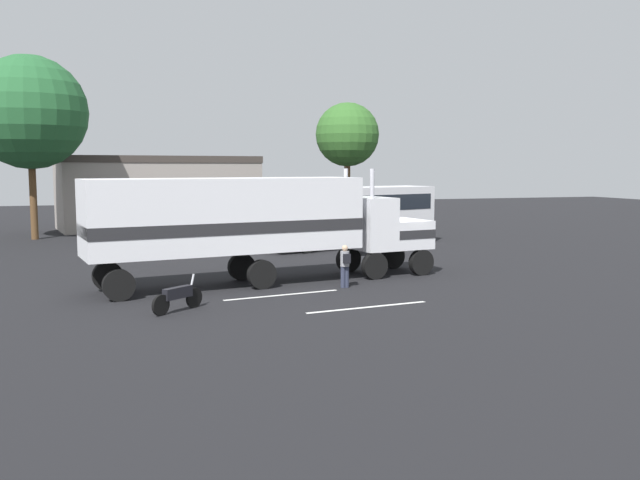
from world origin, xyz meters
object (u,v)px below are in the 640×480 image
(parked_car, at_px, (149,235))
(motorcycle, at_px, (178,297))
(parked_bus, at_px, (349,211))
(person_bystander, at_px, (345,264))
(tree_left, at_px, (29,113))
(semi_truck, at_px, (253,220))
(tree_center, at_px, (347,135))

(parked_car, height_order, motorcycle, parked_car)
(parked_bus, bearing_deg, motorcycle, -126.90)
(parked_bus, xyz_separation_m, parked_car, (-11.03, 2.28, -1.26))
(person_bystander, height_order, parked_bus, parked_bus)
(parked_car, bearing_deg, motorcycle, -90.83)
(motorcycle, bearing_deg, tree_left, 104.28)
(semi_truck, distance_m, tree_left, 23.26)
(tree_left, bearing_deg, parked_bus, -28.88)
(person_bystander, relative_size, tree_left, 0.14)
(semi_truck, bearing_deg, tree_center, 60.93)
(semi_truck, bearing_deg, person_bystander, -30.42)
(motorcycle, xyz_separation_m, tree_center, (14.57, 24.39, 6.31))
(person_bystander, relative_size, parked_bus, 0.14)
(parked_bus, xyz_separation_m, tree_left, (-17.57, 9.69, 5.85))
(motorcycle, height_order, tree_left, tree_left)
(parked_car, relative_size, tree_center, 0.52)
(person_bystander, bearing_deg, tree_center, 69.83)
(parked_bus, xyz_separation_m, motorcycle, (-11.28, -15.03, -1.58))
(parked_car, height_order, tree_center, tree_center)
(person_bystander, height_order, tree_left, tree_left)
(parked_bus, bearing_deg, semi_truck, -126.30)
(person_bystander, distance_m, parked_car, 16.13)
(parked_car, xyz_separation_m, tree_center, (14.32, 7.09, 5.99))
(semi_truck, height_order, tree_left, tree_left)
(motorcycle, xyz_separation_m, tree_left, (-6.29, 24.72, 7.43))
(person_bystander, xyz_separation_m, tree_left, (-12.80, 22.29, 7.02))
(parked_bus, relative_size, parked_car, 2.38)
(parked_car, height_order, tree_left, tree_left)
(parked_bus, distance_m, tree_left, 20.90)
(person_bystander, distance_m, tree_center, 24.13)
(tree_left, bearing_deg, motorcycle, -75.72)
(parked_bus, bearing_deg, parked_car, 168.34)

